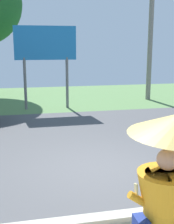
% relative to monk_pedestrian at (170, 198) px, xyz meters
% --- Properties ---
extents(ground_plane, '(40.00, 22.00, 0.20)m').
position_rel_monk_pedestrian_xyz_m(ground_plane, '(0.28, 6.46, -1.21)').
color(ground_plane, '#4C4C4F').
extents(monk_pedestrian, '(1.15, 1.14, 2.13)m').
position_rel_monk_pedestrian_xyz_m(monk_pedestrian, '(0.00, 0.00, 0.00)').
color(monk_pedestrian, orange).
rests_on(monk_pedestrian, ground_plane).
extents(utility_pole, '(1.80, 0.24, 6.56)m').
position_rel_monk_pedestrian_xyz_m(utility_pole, '(4.88, 11.75, 2.29)').
color(utility_pole, gray).
rests_on(utility_pole, ground_plane).
extents(roadside_billboard, '(2.60, 0.12, 3.50)m').
position_rel_monk_pedestrian_xyz_m(roadside_billboard, '(-0.36, 10.53, 1.39)').
color(roadside_billboard, slate).
rests_on(roadside_billboard, ground_plane).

